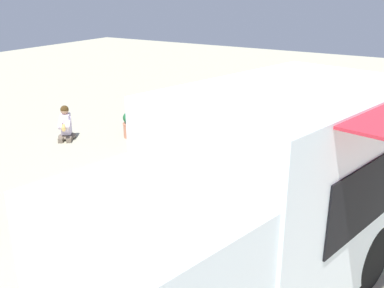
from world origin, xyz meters
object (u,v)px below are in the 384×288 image
(food_truck, at_px, (258,207))
(planter_flowering_near, at_px, (131,124))
(person_customer, at_px, (66,127))
(trash_bin, at_px, (284,131))

(food_truck, bearing_deg, planter_flowering_near, -127.86)
(person_customer, bearing_deg, planter_flowering_near, 126.25)
(food_truck, bearing_deg, person_customer, -115.38)
(food_truck, relative_size, planter_flowering_near, 7.48)
(person_customer, height_order, planter_flowering_near, person_customer)
(food_truck, xyz_separation_m, planter_flowering_near, (-4.03, -5.18, -0.87))
(planter_flowering_near, height_order, trash_bin, trash_bin)
(food_truck, height_order, person_customer, food_truck)
(planter_flowering_near, xyz_separation_m, trash_bin, (-0.95, 3.71, 0.19))
(food_truck, height_order, planter_flowering_near, food_truck)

